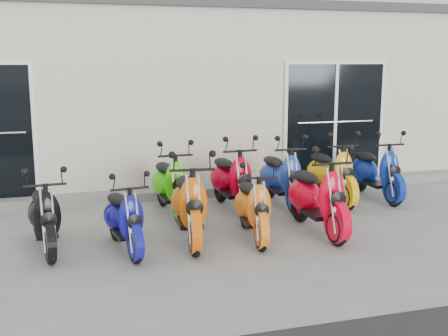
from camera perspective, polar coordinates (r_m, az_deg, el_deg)
The scene contains 16 objects.
ground at distance 7.92m, azimuth 1.23°, elevation -6.13°, with size 80.00×80.00×0.00m, color gray.
building at distance 12.65m, azimuth -5.94°, elevation 7.57°, with size 14.00×6.00×3.20m, color beige.
roof_cap at distance 12.66m, azimuth -6.10°, elevation 15.18°, with size 14.20×6.20×0.16m, color #3F3F42.
front_step at distance 9.78m, azimuth -2.35°, elevation -2.38°, with size 14.00×0.40×0.15m, color gray.
door_left at distance 9.49m, azimuth -21.78°, elevation 3.71°, with size 1.07×0.08×2.22m, color black.
door_right at distance 10.64m, azimuth 11.16°, elevation 4.98°, with size 2.02×0.08×2.22m, color black.
scooter_front_black at distance 7.20m, azimuth -17.81°, elevation -3.79°, with size 0.55×1.51×1.12m, color black, non-canonical shape.
scooter_front_blue at distance 6.96m, azimuth -10.17°, elevation -4.15°, with size 0.52×1.44×1.06m, color navy, non-canonical shape.
scooter_front_orange_a at distance 7.20m, azimuth -3.57°, elevation -2.65°, with size 0.62×1.71×1.27m, color #DA5A07, non-canonical shape.
scooter_front_orange_b at distance 7.33m, azimuth 2.95°, elevation -3.07°, with size 0.54×1.49×1.10m, color orange, non-canonical shape.
scooter_front_red at distance 7.66m, azimuth 9.45°, elevation -1.95°, with size 0.62×1.72×1.27m, color red, non-canonical shape.
scooter_back_green at distance 8.53m, azimuth -5.54°, elevation -0.79°, with size 0.59×1.62×1.20m, color #39CF09, non-canonical shape.
scooter_back_red at distance 8.73m, azimuth 0.75°, elevation -0.35°, with size 0.61×1.67×1.23m, color #B50019, non-canonical shape.
scooter_back_blue at distance 9.03m, azimuth 5.82°, elevation -0.11°, with size 0.60×1.64×1.21m, color #1C3B9C, non-canonical shape.
scooter_back_yellow at distance 9.37m, azimuth 10.80°, elevation 0.23°, with size 0.61×1.67×1.23m, color #F9B309, non-canonical shape.
scooter_back_extra at distance 9.80m, azimuth 15.19°, elevation 0.44°, with size 0.60×1.64×1.21m, color navy, non-canonical shape.
Camera 1 is at (-2.30, -7.22, 2.31)m, focal length 45.00 mm.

